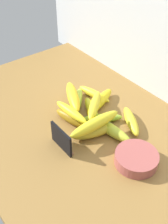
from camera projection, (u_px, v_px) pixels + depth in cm
name	position (u px, v px, depth cm)	size (l,w,h in cm)	color
counter_top	(70.00, 123.00, 107.93)	(110.00, 76.00, 3.00)	olive
back_wall	(152.00, 14.00, 105.04)	(130.00, 2.00, 70.00)	silver
chalkboard_sign	(62.00, 140.00, 93.55)	(11.00, 1.80, 8.40)	black
fruit_bowl	(136.00, 159.00, 89.67)	(14.01, 14.01, 3.88)	#9F4D48
banana_0	(100.00, 102.00, 112.68)	(19.05, 4.14, 4.14)	yellow
banana_1	(71.00, 119.00, 104.54)	(15.39, 4.07, 4.07)	#977315
banana_2	(94.00, 131.00, 99.05)	(16.30, 4.39, 4.39)	gold
banana_3	(109.00, 129.00, 100.33)	(19.36, 4.12, 4.12)	#B5C532
banana_4	(131.00, 121.00, 103.84)	(15.90, 3.78, 3.78)	gold
banana_5	(102.00, 118.00, 105.35)	(15.40, 3.35, 3.35)	#96C034
banana_6	(76.00, 104.00, 111.67)	(20.87, 3.95, 3.95)	#9CBA37
banana_7	(92.00, 111.00, 108.38)	(17.41, 3.61, 3.61)	gold
banana_8	(94.00, 94.00, 117.32)	(16.03, 3.35, 3.35)	yellow
banana_9	(95.00, 124.00, 95.78)	(20.88, 4.12, 4.12)	yellow
banana_10	(71.00, 112.00, 101.83)	(16.30, 3.25, 3.25)	yellow
banana_11	(73.00, 96.00, 108.55)	(19.14, 4.28, 4.28)	yellow
banana_12	(95.00, 105.00, 105.48)	(17.52, 3.58, 3.58)	gold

